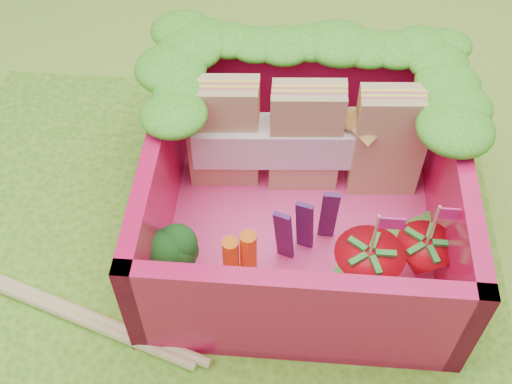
{
  "coord_description": "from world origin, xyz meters",
  "views": [
    {
      "loc": [
        0.34,
        -1.46,
        2.41
      ],
      "look_at": [
        0.2,
        0.3,
        0.28
      ],
      "focal_mm": 45.0,
      "sensor_mm": 36.0,
      "label": 1
    }
  ],
  "objects_px": {
    "broccoli": "(175,250)",
    "strawberry_left": "(366,272)",
    "bento_box": "(303,191)",
    "strawberry_right": "(421,259)",
    "sandwich_stack": "(307,138)"
  },
  "relations": [
    {
      "from": "sandwich_stack",
      "to": "strawberry_right",
      "type": "distance_m",
      "value": 0.73
    },
    {
      "from": "broccoli",
      "to": "strawberry_right",
      "type": "bearing_deg",
      "value": 3.56
    },
    {
      "from": "strawberry_right",
      "to": "broccoli",
      "type": "bearing_deg",
      "value": -176.44
    },
    {
      "from": "broccoli",
      "to": "strawberry_right",
      "type": "xyz_separation_m",
      "value": [
        1.01,
        0.06,
        -0.04
      ]
    },
    {
      "from": "bento_box",
      "to": "sandwich_stack",
      "type": "bearing_deg",
      "value": 88.66
    },
    {
      "from": "strawberry_right",
      "to": "strawberry_left",
      "type": "bearing_deg",
      "value": -158.01
    },
    {
      "from": "sandwich_stack",
      "to": "bento_box",
      "type": "bearing_deg",
      "value": -91.34
    },
    {
      "from": "strawberry_right",
      "to": "sandwich_stack",
      "type": "bearing_deg",
      "value": 133.82
    },
    {
      "from": "bento_box",
      "to": "strawberry_left",
      "type": "height_order",
      "value": "strawberry_left"
    },
    {
      "from": "bento_box",
      "to": "broccoli",
      "type": "distance_m",
      "value": 0.6
    },
    {
      "from": "strawberry_right",
      "to": "bento_box",
      "type": "bearing_deg",
      "value": 153.9
    },
    {
      "from": "bento_box",
      "to": "strawberry_left",
      "type": "distance_m",
      "value": 0.44
    },
    {
      "from": "broccoli",
      "to": "strawberry_left",
      "type": "bearing_deg",
      "value": -2.33
    },
    {
      "from": "bento_box",
      "to": "strawberry_left",
      "type": "relative_size",
      "value": 2.51
    },
    {
      "from": "broccoli",
      "to": "strawberry_left",
      "type": "distance_m",
      "value": 0.78
    }
  ]
}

